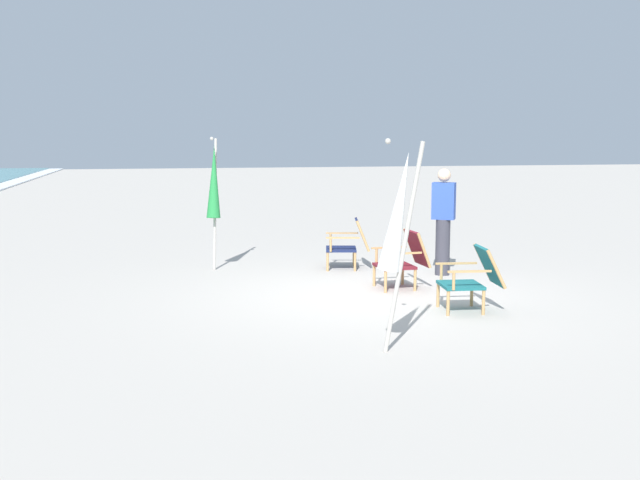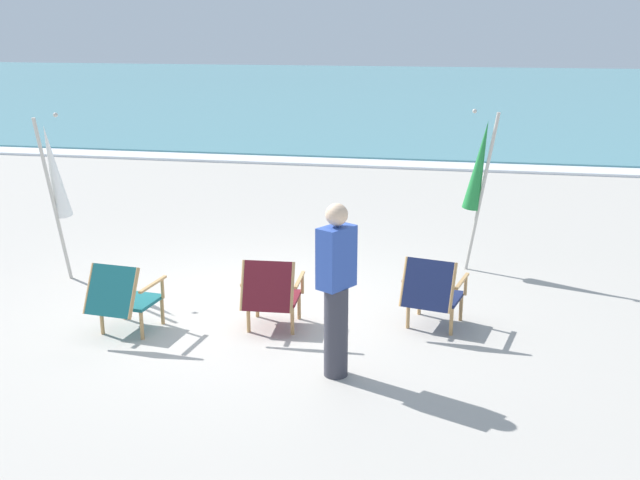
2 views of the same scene
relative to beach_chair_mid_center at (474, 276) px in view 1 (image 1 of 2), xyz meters
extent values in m
plane|color=#B2AAA0|center=(1.12, 0.97, -0.43)|extent=(80.00, 80.00, 0.00)
cube|color=#196066|center=(0.02, 0.16, -0.11)|extent=(0.57, 0.53, 0.04)
cube|color=#196066|center=(-0.02, -0.19, 0.13)|extent=(0.52, 0.31, 0.48)
cylinder|color=tan|center=(-0.19, 0.40, -0.27)|extent=(0.04, 0.04, 0.32)
cylinder|color=tan|center=(0.27, 0.35, -0.27)|extent=(0.04, 0.04, 0.32)
cylinder|color=tan|center=(-0.24, -0.03, -0.27)|extent=(0.04, 0.04, 0.32)
cylinder|color=tan|center=(0.23, -0.08, -0.27)|extent=(0.04, 0.04, 0.32)
cube|color=tan|center=(-0.26, 0.17, 0.11)|extent=(0.09, 0.53, 0.02)
cylinder|color=tan|center=(-0.24, 0.36, 0.00)|extent=(0.04, 0.04, 0.22)
cube|color=tan|center=(0.29, 0.11, 0.11)|extent=(0.09, 0.53, 0.02)
cylinder|color=tan|center=(0.31, 0.30, 0.00)|extent=(0.04, 0.04, 0.22)
cylinder|color=tan|center=(-0.27, -0.17, 0.13)|extent=(0.07, 0.27, 0.48)
cylinder|color=tan|center=(0.23, -0.22, 0.13)|extent=(0.07, 0.27, 0.48)
cube|color=maroon|center=(1.47, 0.55, -0.11)|extent=(0.55, 0.51, 0.04)
cube|color=maroon|center=(1.49, 0.21, 0.14)|extent=(0.51, 0.25, 0.50)
cylinder|color=tan|center=(1.22, 0.75, -0.27)|extent=(0.04, 0.04, 0.32)
cylinder|color=tan|center=(1.69, 0.78, -0.27)|extent=(0.04, 0.04, 0.32)
cylinder|color=tan|center=(1.25, 0.32, -0.27)|extent=(0.04, 0.04, 0.32)
cylinder|color=tan|center=(1.71, 0.35, -0.27)|extent=(0.04, 0.04, 0.32)
cube|color=tan|center=(1.19, 0.51, 0.11)|extent=(0.07, 0.53, 0.02)
cylinder|color=tan|center=(1.18, 0.70, 0.00)|extent=(0.04, 0.04, 0.22)
cube|color=tan|center=(1.75, 0.54, 0.11)|extent=(0.07, 0.53, 0.02)
cylinder|color=tan|center=(1.74, 0.73, 0.00)|extent=(0.04, 0.04, 0.22)
cylinder|color=tan|center=(1.23, 0.20, 0.14)|extent=(0.05, 0.23, 0.50)
cylinder|color=tan|center=(1.74, 0.23, 0.14)|extent=(0.05, 0.23, 0.50)
cube|color=#19234C|center=(3.16, 0.91, -0.11)|extent=(0.61, 0.58, 0.04)
cube|color=#19234C|center=(3.09, 0.58, 0.14)|extent=(0.53, 0.33, 0.50)
cylinder|color=tan|center=(2.97, 1.17, -0.27)|extent=(0.04, 0.04, 0.32)
cylinder|color=tan|center=(3.43, 1.07, -0.27)|extent=(0.04, 0.04, 0.32)
cylinder|color=tan|center=(2.88, 0.75, -0.27)|extent=(0.04, 0.04, 0.32)
cylinder|color=tan|center=(3.34, 0.65, -0.27)|extent=(0.04, 0.04, 0.32)
cube|color=tan|center=(2.88, 0.95, 0.11)|extent=(0.15, 0.52, 0.02)
cylinder|color=tan|center=(2.92, 1.14, 0.00)|extent=(0.04, 0.04, 0.22)
cube|color=tan|center=(3.43, 0.83, 0.11)|extent=(0.15, 0.52, 0.02)
cylinder|color=tan|center=(3.47, 1.02, 0.00)|extent=(0.04, 0.04, 0.22)
cylinder|color=tan|center=(2.84, 0.64, 0.14)|extent=(0.09, 0.23, 0.50)
cylinder|color=tan|center=(3.33, 0.53, 0.14)|extent=(0.09, 0.23, 0.50)
cylinder|color=#B7B2A8|center=(3.62, 2.88, 0.61)|extent=(0.35, 0.14, 2.08)
cone|color=#23843D|center=(3.57, 2.89, 0.98)|extent=(0.43, 0.32, 1.17)
sphere|color=#B7B2A8|center=(3.47, 2.92, 1.65)|extent=(0.06, 0.06, 0.06)
cylinder|color=#B7B2A8|center=(-1.53, 1.40, 0.61)|extent=(0.15, 0.37, 2.08)
cone|color=white|center=(-1.51, 1.46, 0.97)|extent=(0.33, 0.45, 1.18)
sphere|color=#B7B2A8|center=(-1.48, 1.56, 1.65)|extent=(0.06, 0.06, 0.06)
cylinder|color=#383842|center=(2.32, -0.49, 0.00)|extent=(0.22, 0.22, 0.86)
cube|color=#2D4CA5|center=(2.32, -0.49, 0.71)|extent=(0.35, 0.39, 0.56)
sphere|color=beige|center=(2.32, -0.49, 1.10)|extent=(0.20, 0.20, 0.20)
camera|label=1|loc=(-8.39, 3.67, 1.70)|focal=42.00mm
camera|label=2|loc=(3.40, -6.70, 2.70)|focal=42.00mm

